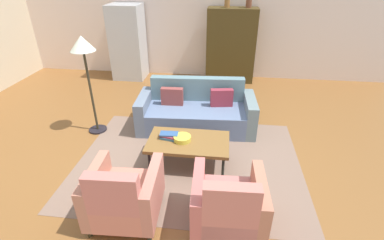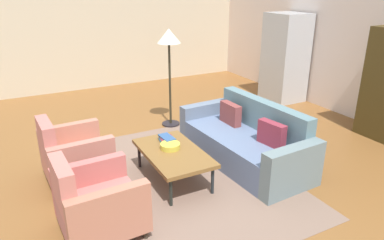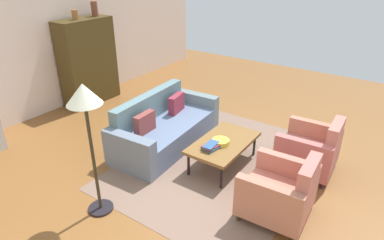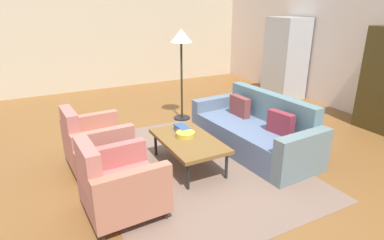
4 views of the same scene
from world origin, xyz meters
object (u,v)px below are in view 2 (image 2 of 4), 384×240
armchair_right (94,204)px  fruit_bowl (170,146)px  couch (248,142)px  coffee_table (173,154)px  floor_lamp (169,45)px  refrigerator (285,58)px  armchair_left (72,156)px  book_stack (167,139)px

armchair_right → fruit_bowl: 1.36m
couch → armchair_right: 2.43m
coffee_table → floor_lamp: size_ratio=0.70×
coffee_table → fruit_bowl: 0.11m
refrigerator → floor_lamp: (0.25, -2.82, 0.52)m
floor_lamp → armchair_left: bearing=-58.4°
book_stack → fruit_bowl: bearing=-12.5°
couch → refrigerator: refrigerator is taller
armchair_left → fruit_bowl: size_ratio=3.37×
floor_lamp → book_stack: bearing=-26.0°
floor_lamp → armchair_right: bearing=-39.0°
armchair_left → refrigerator: bearing=104.2°
book_stack → armchair_right: bearing=-53.5°
floor_lamp → fruit_bowl: bearing=-24.5°
fruit_bowl → book_stack: size_ratio=0.91×
coffee_table → armchair_left: (-0.60, -1.17, -0.03)m
couch → coffee_table: bearing=86.8°
couch → refrigerator: bearing=-53.2°
couch → armchair_left: bearing=72.5°
book_stack → coffee_table: bearing=-8.8°
couch → book_stack: couch is taller
coffee_table → floor_lamp: (-1.79, 0.78, 1.07)m
fruit_bowl → book_stack: book_stack is taller
fruit_bowl → book_stack: 0.21m
armchair_right → fruit_bowl: armchair_right is taller
armchair_left → refrigerator: 5.02m
coffee_table → armchair_left: 1.31m
coffee_table → armchair_right: (0.60, -1.17, -0.03)m
armchair_right → book_stack: 1.51m
armchair_right → fruit_bowl: bearing=118.2°
coffee_table → floor_lamp: 2.23m
coffee_table → refrigerator: size_ratio=0.65×
coffee_table → couch: bearing=90.2°
armchair_left → book_stack: 1.25m
coffee_table → refrigerator: (-2.05, 3.60, 0.55)m
refrigerator → armchair_left: bearing=-73.1°
book_stack → refrigerator: size_ratio=0.15×
couch → fruit_bowl: (-0.08, -1.19, 0.16)m
refrigerator → couch: bearing=-49.8°
armchair_right → floor_lamp: (-2.40, 1.94, 1.10)m
refrigerator → floor_lamp: bearing=-84.8°
couch → book_stack: 1.19m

